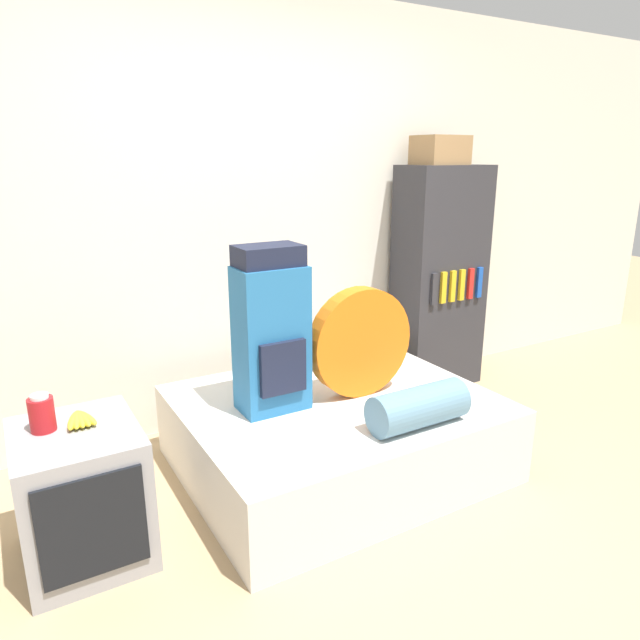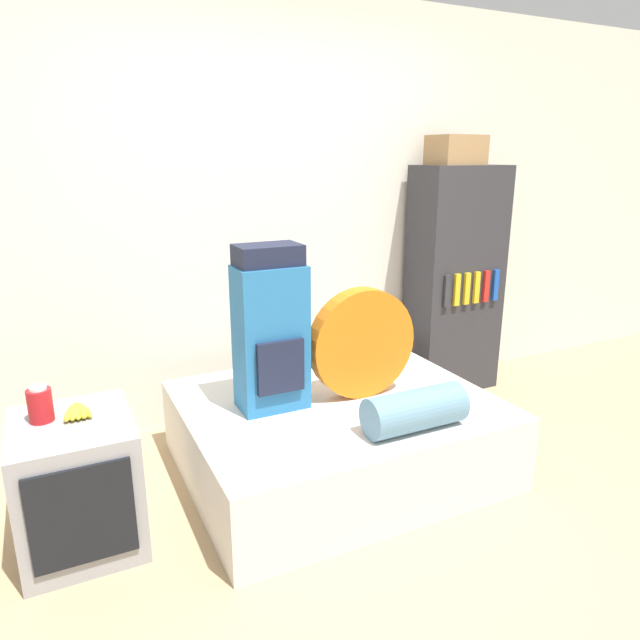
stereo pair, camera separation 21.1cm
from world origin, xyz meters
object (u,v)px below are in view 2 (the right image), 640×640
(bookshelf, at_px, (454,281))
(tent_bag, at_px, (362,343))
(cardboard_box, at_px, (456,150))
(canister, at_px, (40,404))
(sleeping_roll, at_px, (415,410))
(television, at_px, (78,484))
(backpack, at_px, (271,331))

(bookshelf, bearing_deg, tent_bag, -149.66)
(bookshelf, bearing_deg, cardboard_box, -169.72)
(canister, bearing_deg, bookshelf, 14.05)
(sleeping_roll, distance_m, bookshelf, 1.61)
(tent_bag, xyz_separation_m, cardboard_box, (1.07, 0.65, 0.99))
(tent_bag, relative_size, television, 1.02)
(television, xyz_separation_m, bookshelf, (2.58, 0.74, 0.50))
(television, bearing_deg, sleeping_roll, -14.85)
(backpack, height_order, television, backpack)
(sleeping_roll, relative_size, cardboard_box, 1.50)
(tent_bag, distance_m, bookshelf, 1.32)
(backpack, distance_m, cardboard_box, 1.87)
(tent_bag, distance_m, canister, 1.55)
(canister, height_order, bookshelf, bookshelf)
(sleeping_roll, bearing_deg, bookshelf, 45.44)
(backpack, height_order, cardboard_box, cardboard_box)
(tent_bag, relative_size, bookshelf, 0.37)
(sleeping_roll, xyz_separation_m, television, (-1.47, 0.39, -0.21))
(backpack, height_order, canister, backpack)
(sleeping_roll, xyz_separation_m, canister, (-1.57, 0.46, 0.15))
(canister, xyz_separation_m, bookshelf, (2.68, 0.67, 0.14))
(canister, bearing_deg, backpack, 4.18)
(backpack, xyz_separation_m, cardboard_box, (1.55, 0.58, 0.87))
(canister, bearing_deg, cardboard_box, 14.15)
(television, distance_m, canister, 0.39)
(tent_bag, xyz_separation_m, television, (-1.44, -0.08, -0.41))
(backpack, height_order, sleeping_roll, backpack)
(tent_bag, bearing_deg, television, -177.00)
(backpack, xyz_separation_m, canister, (-1.06, -0.08, -0.15))
(backpack, relative_size, canister, 5.35)
(television, bearing_deg, backpack, 8.72)
(television, bearing_deg, tent_bag, 3.00)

